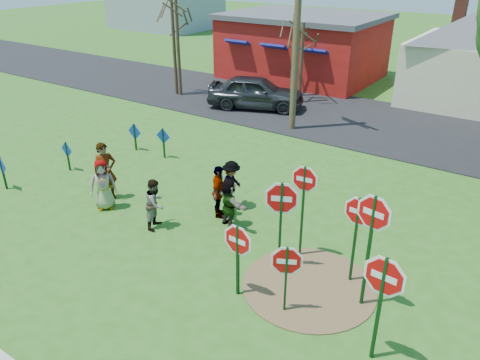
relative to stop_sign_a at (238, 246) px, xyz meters
The scene contains 27 objects.
ground 4.11m from the stop_sign_a, 146.24° to the left, with size 120.00×120.00×0.00m, color #265B1A.
road 14.10m from the stop_sign_a, 103.32° to the left, with size 120.00×7.50×0.04m, color black.
dirt_patch 2.17m from the stop_sign_a, 42.60° to the left, with size 3.20×3.20×0.03m, color brown.
red_building 21.98m from the stop_sign_a, 113.43° to the left, with size 9.40×7.69×3.90m.
stop_sign_a is the anchor object (origin of this frame).
stop_sign_b 2.35m from the stop_sign_a, 77.94° to the left, with size 0.92×0.11×2.69m.
stop_sign_c 2.92m from the stop_sign_a, 26.80° to the left, with size 1.06×0.21×2.92m.
stop_sign_d 2.81m from the stop_sign_a, 44.35° to the left, with size 0.95×0.11×2.41m.
stop_sign_e 1.19m from the stop_sign_a, ahead, with size 0.86×0.44×1.81m.
stop_sign_f 3.30m from the stop_sign_a, ahead, with size 1.10×0.13×2.51m.
stop_sign_g 1.52m from the stop_sign_a, 79.02° to the left, with size 1.03×0.48×2.54m.
blue_diamond_a 9.59m from the stop_sign_a, behind, with size 0.67×0.12×1.20m.
blue_diamond_b 9.35m from the stop_sign_a, 165.85° to the left, with size 0.61×0.06×1.12m.
blue_diamond_c 9.88m from the stop_sign_a, 149.08° to the left, with size 0.68×0.06×1.13m.
blue_diamond_d 8.66m from the stop_sign_a, 143.67° to the left, with size 0.64×0.06×1.22m.
person_a 5.88m from the stop_sign_a, 169.31° to the left, with size 0.79×0.52×1.63m, color #434788.
person_b 6.37m from the stop_sign_a, 165.64° to the left, with size 0.70×0.46×1.92m, color #277B61.
person_c 3.88m from the stop_sign_a, 162.11° to the left, with size 0.73×0.57×1.51m, color brown.
person_d 4.21m from the stop_sign_a, 127.03° to the left, with size 1.01×0.58×1.56m, color #2D2E32.
person_e 3.70m from the stop_sign_a, 133.29° to the left, with size 0.97×0.40×1.65m, color #412D51.
person_f 3.13m from the stop_sign_a, 128.90° to the left, with size 1.40×0.45×1.51m, color #1F5436.
suv 14.63m from the stop_sign_a, 120.69° to the left, with size 1.95×4.85×1.65m, color #2A2B2F.
utility_pole 12.24m from the stop_sign_a, 112.18° to the left, with size 2.14×0.95×9.23m.
bare_tree_west 17.82m from the stop_sign_a, 135.59° to the left, with size 1.80×1.80×5.51m.
bare_tree_east 16.07m from the stop_sign_a, 112.44° to the left, with size 1.80×1.80×4.12m.
bare_tree_mid 17.59m from the stop_sign_a, 134.94° to the left, with size 1.80×1.80×5.82m.
bare_tree_extra 17.15m from the stop_sign_a, 114.24° to the left, with size 1.80×1.80×4.43m.
Camera 1 is at (8.16, -9.35, 7.18)m, focal length 35.00 mm.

